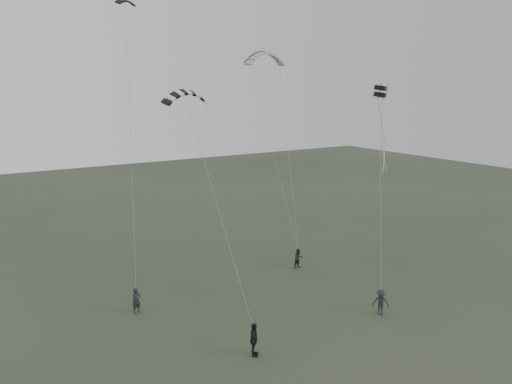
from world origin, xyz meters
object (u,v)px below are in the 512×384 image
flyer_right (298,258)px  kite_striped (186,92)px  flyer_far (381,302)px  kite_box (380,91)px  kite_pale_large (265,53)px  flyer_left (137,301)px  flyer_center (254,340)px  kite_dark_small (126,1)px

flyer_right → kite_striped: (-10.90, -3.03, 13.26)m
flyer_far → kite_box: size_ratio=2.31×
flyer_right → kite_pale_large: 17.94m
flyer_left → flyer_far: (13.12, -8.69, 0.02)m
flyer_left → flyer_right: bearing=-6.3°
flyer_left → kite_pale_large: 23.74m
flyer_right → flyer_center: 13.96m
flyer_right → kite_box: kite_box is taller
flyer_far → kite_box: bearing=105.3°
kite_box → kite_striped: bearing=132.8°
flyer_right → kite_dark_small: 22.84m
flyer_left → kite_pale_large: bearing=17.5°
flyer_left → kite_striped: 13.70m
flyer_center → kite_dark_small: bearing=45.4°
flyer_far → kite_box: kite_box is taller
flyer_left → kite_dark_small: 19.58m
flyer_right → kite_box: 14.83m
kite_striped → kite_dark_small: bearing=98.4°
kite_dark_small → flyer_right: bearing=-37.5°
flyer_right → flyer_far: flyer_far is taller
flyer_left → flyer_center: bearing=-77.4°
kite_dark_small → kite_box: kite_dark_small is taller
flyer_right → flyer_far: size_ratio=0.94×
flyer_far → kite_pale_large: (2.09, 16.63, 16.40)m
kite_striped → kite_box: (12.53, -3.37, 0.02)m
kite_dark_small → kite_pale_large: kite_dark_small is taller
kite_pale_large → kite_box: (0.25, -13.43, -3.18)m
flyer_far → kite_box: (2.34, 3.20, 13.22)m
flyer_right → kite_dark_small: bearing=160.2°
flyer_left → flyer_center: (3.57, -8.56, 0.11)m
flyer_right → kite_pale_large: size_ratio=0.41×
flyer_center → kite_dark_small: 22.90m
kite_pale_large → flyer_right: bearing=-103.2°
flyer_far → kite_pale_large: 23.45m
flyer_right → kite_striped: kite_striped is taller
flyer_left → flyer_far: bearing=-43.6°
flyer_left → kite_dark_small: (1.70, 4.19, 19.05)m
kite_box → kite_pale_large: bearing=58.9°
flyer_center → flyer_right: bearing=-10.2°
flyer_center → flyer_far: (9.54, -0.13, -0.10)m
flyer_right → kite_dark_small: (-12.12, 3.28, 19.08)m
flyer_right → kite_box: bearing=-80.3°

